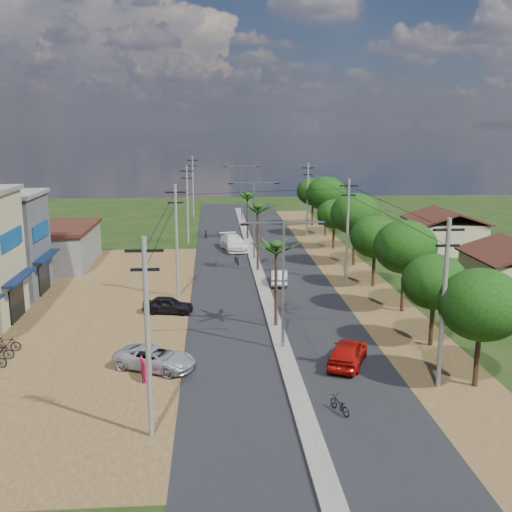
{
  "coord_description": "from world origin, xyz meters",
  "views": [
    {
      "loc": [
        -4.17,
        -34.41,
        13.47
      ],
      "look_at": [
        -0.66,
        13.24,
        3.0
      ],
      "focal_mm": 42.0,
      "sensor_mm": 36.0,
      "label": 1
    }
  ],
  "objects": [
    {
      "name": "tree_east_a",
      "position": [
        9.5,
        -6.0,
        4.49
      ],
      "size": [
        4.4,
        4.4,
        6.37
      ],
      "color": "black",
      "rests_on": "ground"
    },
    {
      "name": "utility_pole_e_a",
      "position": [
        7.5,
        -6.0,
        4.76
      ],
      "size": [
        1.6,
        0.24,
        9.0
      ],
      "color": "#605E56",
      "rests_on": "ground"
    },
    {
      "name": "moto_rider_east",
      "position": [
        1.74,
        -8.47,
        0.41
      ],
      "size": [
        1.09,
        1.64,
        0.82
      ],
      "primitive_type": "imported",
      "rotation": [
        0.0,
        0.0,
        3.53
      ],
      "color": "black",
      "rests_on": "ground"
    },
    {
      "name": "road",
      "position": [
        0.0,
        15.0,
        0.02
      ],
      "size": [
        12.0,
        110.0,
        0.04
      ],
      "primitive_type": "cube",
      "color": "black",
      "rests_on": "ground"
    },
    {
      "name": "streetlight_mid",
      "position": [
        0.0,
        25.0,
        4.79
      ],
      "size": [
        5.1,
        0.18,
        8.0
      ],
      "color": "gray",
      "rests_on": "ground"
    },
    {
      "name": "utility_pole_e_c",
      "position": [
        7.5,
        38.0,
        4.76
      ],
      "size": [
        1.6,
        0.24,
        9.0
      ],
      "color": "#605E56",
      "rests_on": "ground"
    },
    {
      "name": "palm_median_far",
      "position": [
        0.0,
        36.0,
        5.26
      ],
      "size": [
        2.0,
        2.0,
        5.85
      ],
      "color": "black",
      "rests_on": "ground"
    },
    {
      "name": "tree_east_f",
      "position": [
        9.2,
        30.0,
        3.89
      ],
      "size": [
        3.8,
        3.8,
        5.52
      ],
      "color": "black",
      "rests_on": "ground"
    },
    {
      "name": "palm_median_mid",
      "position": [
        0.0,
        20.0,
        5.9
      ],
      "size": [
        2.0,
        2.0,
        6.55
      ],
      "color": "black",
      "rests_on": "ground"
    },
    {
      "name": "tree_east_h",
      "position": [
        9.5,
        46.0,
        4.64
      ],
      "size": [
        4.4,
        4.4,
        6.52
      ],
      "color": "black",
      "rests_on": "ground"
    },
    {
      "name": "car_parked_silver",
      "position": [
        -7.5,
        -2.5,
        0.64
      ],
      "size": [
        5.09,
        3.89,
        1.28
      ],
      "primitive_type": "imported",
      "rotation": [
        0.0,
        0.0,
        1.13
      ],
      "color": "#ABAEB4",
      "rests_on": "ground"
    },
    {
      "name": "ground",
      "position": [
        0.0,
        0.0,
        0.0
      ],
      "size": [
        160.0,
        160.0,
        0.0
      ],
      "primitive_type": "plane",
      "color": "black",
      "rests_on": "ground"
    },
    {
      "name": "dirt_shoulder_east",
      "position": [
        8.5,
        15.0,
        0.01
      ],
      "size": [
        5.0,
        90.0,
        0.03
      ],
      "primitive_type": "cube",
      "color": "#4F341B",
      "rests_on": "ground"
    },
    {
      "name": "tree_east_c",
      "position": [
        9.7,
        7.0,
        4.86
      ],
      "size": [
        4.6,
        4.6,
        6.83
      ],
      "color": "black",
      "rests_on": "ground"
    },
    {
      "name": "moto_rider_west_a",
      "position": [
        -1.83,
        23.15,
        0.44
      ],
      "size": [
        0.88,
        1.75,
        0.88
      ],
      "primitive_type": "imported",
      "rotation": [
        0.0,
        0.0,
        0.18
      ],
      "color": "black",
      "rests_on": "ground"
    },
    {
      "name": "tree_east_b",
      "position": [
        9.3,
        0.0,
        4.11
      ],
      "size": [
        4.0,
        4.0,
        5.83
      ],
      "color": "black",
      "rests_on": "ground"
    },
    {
      "name": "utility_pole_w_b",
      "position": [
        -7.0,
        12.0,
        4.76
      ],
      "size": [
        1.6,
        0.24,
        9.0
      ],
      "color": "#605E56",
      "rests_on": "ground"
    },
    {
      "name": "house_east_far",
      "position": [
        21.0,
        28.0,
        2.39
      ],
      "size": [
        7.6,
        7.5,
        4.6
      ],
      "color": "tan",
      "rests_on": "ground"
    },
    {
      "name": "median",
      "position": [
        0.0,
        18.0,
        0.09
      ],
      "size": [
        1.0,
        90.0,
        0.18
      ],
      "primitive_type": "cube",
      "color": "#605E56",
      "rests_on": "ground"
    },
    {
      "name": "moto_rider_west_b",
      "position": [
        -5.0,
        37.39,
        0.49
      ],
      "size": [
        0.64,
        1.67,
        0.98
      ],
      "primitive_type": "imported",
      "rotation": [
        0.0,
        0.0,
        0.11
      ],
      "color": "black",
      "rests_on": "ground"
    },
    {
      "name": "utility_pole_w_a",
      "position": [
        -7.0,
        -10.0,
        4.76
      ],
      "size": [
        1.6,
        0.24,
        9.0
      ],
      "color": "#605E56",
      "rests_on": "ground"
    },
    {
      "name": "car_white_far",
      "position": [
        -1.9,
        30.0,
        0.81
      ],
      "size": [
        3.4,
        5.94,
        1.62
      ],
      "primitive_type": "imported",
      "rotation": [
        0.0,
        0.0,
        0.21
      ],
      "color": "silver",
      "rests_on": "ground"
    },
    {
      "name": "utility_pole_e_b",
      "position": [
        7.5,
        16.0,
        4.76
      ],
      "size": [
        1.6,
        0.24,
        9.0
      ],
      "color": "#605E56",
      "rests_on": "ground"
    },
    {
      "name": "streetlight_far",
      "position": [
        0.0,
        50.0,
        4.79
      ],
      "size": [
        5.1,
        0.18,
        8.0
      ],
      "color": "gray",
      "rests_on": "ground"
    },
    {
      "name": "car_parked_dark",
      "position": [
        -7.5,
        7.78,
        0.62
      ],
      "size": [
        3.85,
        2.11,
        1.24
      ],
      "primitive_type": "imported",
      "rotation": [
        0.0,
        0.0,
        1.39
      ],
      "color": "black",
      "rests_on": "ground"
    },
    {
      "name": "tree_east_g",
      "position": [
        9.8,
        38.0,
        5.24
      ],
      "size": [
        5.0,
        5.0,
        7.38
      ],
      "color": "black",
      "rests_on": "ground"
    },
    {
      "name": "tree_east_e",
      "position": [
        9.6,
        22.0,
        5.09
      ],
      "size": [
        4.8,
        4.8,
        7.14
      ],
      "color": "black",
      "rests_on": "ground"
    },
    {
      "name": "car_silver_mid",
      "position": [
        1.5,
        15.33,
        0.64
      ],
      "size": [
        1.73,
        4.0,
        1.28
      ],
      "primitive_type": "imported",
      "rotation": [
        0.0,
        0.0,
        3.04
      ],
      "color": "#ABAEB4",
      "rests_on": "ground"
    },
    {
      "name": "utility_pole_w_d",
      "position": [
        -7.0,
        55.0,
        4.76
      ],
      "size": [
        1.6,
        0.24,
        9.0
      ],
      "color": "#605E56",
      "rests_on": "ground"
    },
    {
      "name": "palm_median_near",
      "position": [
        0.0,
        4.0,
        5.54
      ],
      "size": [
        2.0,
        2.0,
        6.15
      ],
      "color": "black",
      "rests_on": "ground"
    },
    {
      "name": "tree_east_d",
      "position": [
        9.4,
        14.0,
        4.34
      ],
      "size": [
        4.2,
        4.2,
        6.13
      ],
      "color": "black",
      "rests_on": "ground"
    },
    {
      "name": "utility_pole_w_c",
      "position": [
        -7.0,
        34.0,
        4.76
      ],
      "size": [
        1.6,
        0.24,
        9.0
      ],
      "color": "#605E56",
      "rests_on": "ground"
    },
    {
      "name": "roadside_sign",
      "position": [
        -8.0,
        -3.86,
        0.55
      ],
      "size": [
        0.47,
        1.31,
        1.12
      ],
      "rotation": [
        0.0,
        0.0,
        0.29
      ],
      "color": "#AE103A",
      "rests_on": "ground"
    },
    {
      "name": "low_shed",
      "position": [
        -21.0,
        24.0,
        1.97
      ],
      "size": [
        10.4,
        10.4,
        3.95
      ],
      "color": "#605E56",
      "rests_on": "ground"
    },
    {
      "name": "car_red_near",
      "position": [
        3.44,
        -2.66,
        0.75
      ],
      "size": [
        3.38,
        4.78,
        1.51
      ],
      "primitive_type": "imported",
      "rotation": [
        0.0,
        0.0,
        2.74
      ],
      "color": "#9E0D08",
      "rests_on": "ground"
    },
    {
      "name": "dirt_lot_west",
      "position": [
        -15.0,
        8.0,
        0.02
      ],
      "size": [
        18.0,
        46.0,
        0.04
      ],
      "primitive_type": "cube",
      "color": "#4F341B",
      "rests_on": "ground"
    },
    {
      "name": "streetlight_near",
      "position": [
        0.0,
        0.0,
        4.79
      ],
      "size": [
        5.1,
        0.18,
        8.0
      ],
      "color": "gray",
      "rests_on": "ground"
    }
  ]
}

